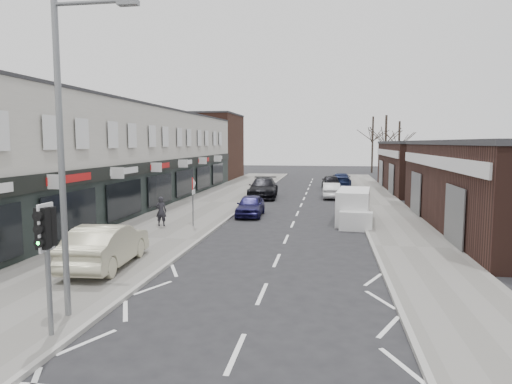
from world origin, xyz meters
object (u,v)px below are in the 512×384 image
at_px(traffic_light, 46,238).
at_px(parked_car_right_b, 331,182).
at_px(parked_car_left_a, 250,206).
at_px(parked_car_right_c, 341,180).
at_px(parked_car_right_a, 331,190).
at_px(warning_sign, 193,188).
at_px(sedan_on_pavement, 106,245).
at_px(white_van, 354,207).
at_px(street_lamp, 67,141).
at_px(parked_car_left_b, 263,188).
at_px(pedestrian, 161,211).

bearing_deg(traffic_light, parked_car_right_b, 79.75).
bearing_deg(parked_car_left_a, parked_car_right_c, 71.45).
bearing_deg(parked_car_right_a, traffic_light, 75.47).
bearing_deg(warning_sign, parked_car_right_a, 63.36).
relative_size(traffic_light, sedan_on_pavement, 0.65).
height_order(parked_car_left_a, parked_car_right_b, parked_car_right_b).
xyz_separation_m(traffic_light, parked_car_right_b, (6.60, 36.51, -1.70)).
relative_size(white_van, parked_car_right_a, 1.30).
relative_size(traffic_light, parked_car_right_b, 0.74).
xyz_separation_m(warning_sign, parked_car_right_c, (8.43, 25.00, -1.48)).
relative_size(street_lamp, sedan_on_pavement, 1.69).
bearing_deg(parked_car_left_a, parked_car_left_b, 91.39).
bearing_deg(white_van, parked_car_left_b, 127.19).
relative_size(parked_car_left_b, parked_car_right_b, 1.35).
height_order(warning_sign, sedan_on_pavement, warning_sign).
bearing_deg(parked_car_right_a, parked_car_left_a, 61.94).
relative_size(white_van, sedan_on_pavement, 1.07).
distance_m(warning_sign, parked_car_right_b, 23.71).
bearing_deg(white_van, sedan_on_pavement, -124.13).
distance_m(sedan_on_pavement, parked_car_right_a, 24.33).
height_order(warning_sign, parked_car_right_c, warning_sign).
bearing_deg(sedan_on_pavement, warning_sign, -99.91).
height_order(sedan_on_pavement, parked_car_right_c, sedan_on_pavement).
relative_size(street_lamp, parked_car_left_a, 2.06).
height_order(warning_sign, parked_car_right_b, warning_sign).
xyz_separation_m(traffic_light, white_van, (7.80, 16.95, -1.51)).
height_order(parked_car_left_b, parked_car_right_c, parked_car_left_b).
xyz_separation_m(street_lamp, parked_car_right_b, (6.73, 35.29, -3.91)).
distance_m(street_lamp, warning_sign, 13.04).
relative_size(sedan_on_pavement, pedestrian, 2.98).
distance_m(street_lamp, pedestrian, 13.33).
height_order(traffic_light, white_van, traffic_light).
height_order(sedan_on_pavement, parked_car_right_a, sedan_on_pavement).
relative_size(traffic_light, street_lamp, 0.39).
distance_m(white_van, parked_car_left_b, 13.04).
distance_m(street_lamp, white_van, 18.01).
xyz_separation_m(parked_car_left_b, parked_car_right_a, (5.60, 0.61, -0.18)).
relative_size(white_van, parked_car_left_b, 0.89).
xyz_separation_m(street_lamp, pedestrian, (-2.38, 12.58, -3.70)).
xyz_separation_m(street_lamp, parked_car_right_c, (7.79, 37.80, -3.90)).
height_order(street_lamp, sedan_on_pavement, street_lamp).
xyz_separation_m(parked_car_right_a, parked_car_right_c, (1.07, 10.32, 0.08)).
distance_m(traffic_light, white_van, 18.72).
bearing_deg(pedestrian, street_lamp, 95.21).
xyz_separation_m(traffic_light, parked_car_left_a, (1.55, 18.55, -1.75)).
bearing_deg(traffic_light, white_van, 65.29).
bearing_deg(street_lamp, parked_car_left_a, 84.49).
bearing_deg(parked_car_right_a, street_lamp, 74.67).
relative_size(street_lamp, parked_car_left_b, 1.41).
bearing_deg(parked_car_left_a, street_lamp, -97.42).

